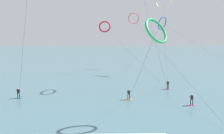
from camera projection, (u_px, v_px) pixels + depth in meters
name	position (u px, v px, depth m)	size (l,w,h in m)	color
sea_water	(91.00, 54.00, 115.23)	(400.00, 200.00, 0.08)	#476B75
surfer_teal	(18.00, 94.00, 32.54)	(1.40, 0.62, 1.70)	teal
surfer_magenta	(192.00, 100.00, 29.19)	(1.40, 0.73, 1.70)	#CC288E
surfer_amber	(129.00, 95.00, 31.84)	(1.40, 0.64, 1.70)	orange
surfer_violet	(168.00, 85.00, 38.22)	(1.40, 0.66, 1.70)	purple
kite_cobalt	(162.00, 23.00, 71.45)	(4.83, 51.86, 16.99)	#2647B7
kite_emerald	(156.00, 31.00, 22.76)	(3.86, 9.74, 12.04)	#199351
kite_coral	(134.00, 18.00, 63.72)	(3.56, 46.53, 17.49)	#EA7260
kite_ivory	(163.00, 1.00, 52.85)	(7.52, 18.96, 20.97)	silver
kite_crimson	(105.00, 27.00, 55.18)	(11.49, 21.61, 14.27)	red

